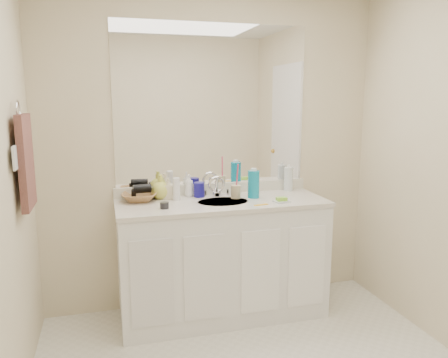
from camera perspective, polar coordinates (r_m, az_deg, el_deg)
wall_back at (r=3.38m, az=-1.48°, el=3.48°), size 2.60×0.02×2.40m
vanity_cabinet at (r=3.31m, az=-0.24°, el=-10.56°), size 1.50×0.55×0.85m
countertop at (r=3.17m, az=-0.24°, el=-3.13°), size 1.52×0.57×0.03m
backsplash at (r=3.41m, az=-1.39°, el=-1.23°), size 1.52×0.03×0.08m
sink_basin at (r=3.15m, az=-0.15°, el=-3.16°), size 0.37×0.37×0.02m
faucet at (r=3.31m, az=-0.97°, el=-1.31°), size 0.02×0.02×0.11m
mirror at (r=3.34m, az=-1.48°, el=9.60°), size 1.48×0.01×1.20m
blue_mug at (r=3.29m, az=-3.28°, el=-1.40°), size 0.08×0.08×0.11m
tan_cup at (r=3.24m, az=1.54°, el=-1.67°), size 0.09×0.09×0.10m
toothbrush at (r=3.23m, az=1.72°, el=0.09°), size 0.02×0.04×0.22m
mouthwash_bottle at (r=3.26m, az=3.88°, el=-0.68°), size 0.11×0.11×0.20m
clear_pump_bottle at (r=3.53m, az=8.40°, el=-0.00°), size 0.07×0.07×0.19m
soap_dish at (r=3.15m, az=7.52°, el=-2.93°), size 0.12×0.10×0.01m
green_soap at (r=3.15m, az=7.53°, el=-2.60°), size 0.07×0.05×0.03m
orange_comb at (r=3.06m, az=4.86°, el=-3.37°), size 0.11×0.04×0.00m
dark_jar at (r=2.98m, az=-7.79°, el=-3.43°), size 0.08×0.08×0.04m
extra_white_bottle at (r=3.19m, az=-6.25°, el=-1.33°), size 0.07×0.07×0.17m
soap_bottle_white at (r=3.31m, az=-4.58°, el=-0.85°), size 0.08×0.08×0.17m
soap_bottle_cream at (r=3.25m, az=-7.28°, el=-1.21°), size 0.09×0.09×0.16m
soap_bottle_yellow at (r=3.26m, az=-8.27°, el=-1.01°), size 0.18×0.18×0.18m
wicker_basket at (r=3.21m, az=-10.98°, el=-2.31°), size 0.29×0.29×0.06m
hair_dryer at (r=3.20m, az=-10.66°, el=-1.26°), size 0.13×0.08×0.06m
towel_ring at (r=2.76m, az=-25.33°, el=8.19°), size 0.01×0.11×0.11m
hand_towel at (r=2.78m, az=-24.44°, el=2.06°), size 0.04×0.32×0.55m
switch_plate at (r=2.59m, az=-25.66°, el=2.50°), size 0.01×0.08×0.13m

